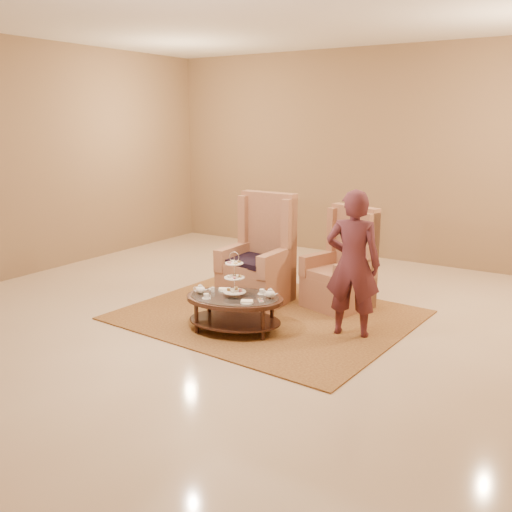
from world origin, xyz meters
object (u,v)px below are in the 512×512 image
Objects in this scene: armchair_right at (343,274)px; armchair_left at (260,266)px; tea_table at (235,303)px; person at (353,264)px.

armchair_left is at bearing -141.01° from armchair_right.
armchair_left reaches higher than tea_table.
person is (1.14, 0.60, 0.48)m from tea_table.
armchair_left reaches higher than armchair_right.
armchair_left is 1.07m from armchair_right.
tea_table is 1.60m from armchair_right.
armchair_left is 1.59m from person.
tea_table is 1.00× the size of armchair_right.
armchair_right is 0.79× the size of person.
tea_table is 0.90× the size of armchair_left.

